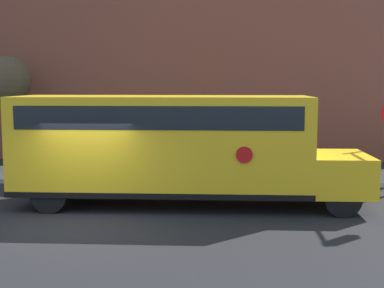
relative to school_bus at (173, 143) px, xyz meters
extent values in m
plane|color=black|center=(-2.22, -1.97, -1.83)|extent=(60.00, 60.00, 0.00)
cube|color=#B2ADA3|center=(-2.22, 4.53, -1.76)|extent=(44.00, 3.00, 0.15)
cube|color=brown|center=(-2.22, 11.03, 3.16)|extent=(32.00, 4.00, 9.99)
cube|color=yellow|center=(-0.31, 0.00, -0.01)|extent=(8.44, 2.50, 2.75)
cube|color=yellow|center=(4.75, 0.00, -0.83)|extent=(1.67, 2.50, 1.10)
cube|color=black|center=(-0.31, 0.00, -1.30)|extent=(8.44, 2.54, 0.16)
cube|color=black|center=(-0.31, 0.00, 0.82)|extent=(7.77, 2.53, 0.64)
cylinder|color=red|center=(2.01, -1.29, -0.14)|extent=(0.44, 0.02, 0.44)
cylinder|color=black|center=(4.67, 1.08, -1.33)|extent=(1.00, 0.30, 1.00)
cylinder|color=black|center=(4.67, -1.08, -1.33)|extent=(1.00, 0.30, 1.00)
cylinder|color=black|center=(-3.33, 1.08, -1.33)|extent=(1.00, 0.30, 1.00)
cylinder|color=black|center=(-3.33, -1.08, -1.33)|extent=(1.00, 0.30, 1.00)
cylinder|color=brown|center=(-7.78, 7.30, -0.28)|extent=(0.30, 0.30, 3.10)
sphere|color=#4C422D|center=(-7.78, 7.30, 1.88)|extent=(2.03, 2.03, 2.03)
camera|label=1|loc=(1.41, -15.31, 1.78)|focal=50.00mm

